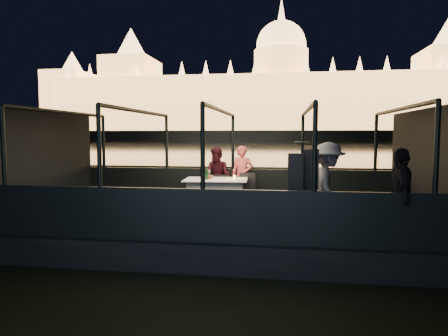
# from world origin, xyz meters

# --- Properties ---
(river_water) EXTENTS (500.00, 500.00, 0.00)m
(river_water) POSITION_xyz_m (0.00, 80.00, 0.00)
(river_water) COLOR black
(river_water) RESTS_ON ground
(boat_hull) EXTENTS (8.60, 4.40, 1.00)m
(boat_hull) POSITION_xyz_m (0.00, 0.00, 0.00)
(boat_hull) COLOR black
(boat_hull) RESTS_ON river_water
(boat_deck) EXTENTS (8.00, 4.00, 0.04)m
(boat_deck) POSITION_xyz_m (0.00, 0.00, 0.48)
(boat_deck) COLOR black
(boat_deck) RESTS_ON boat_hull
(gunwale_port) EXTENTS (8.00, 0.08, 0.90)m
(gunwale_port) POSITION_xyz_m (0.00, 2.00, 0.95)
(gunwale_port) COLOR black
(gunwale_port) RESTS_ON boat_deck
(gunwale_starboard) EXTENTS (8.00, 0.08, 0.90)m
(gunwale_starboard) POSITION_xyz_m (0.00, -2.00, 0.95)
(gunwale_starboard) COLOR black
(gunwale_starboard) RESTS_ON boat_deck
(cabin_glass_port) EXTENTS (8.00, 0.02, 1.40)m
(cabin_glass_port) POSITION_xyz_m (0.00, 2.00, 2.10)
(cabin_glass_port) COLOR #99B2B2
(cabin_glass_port) RESTS_ON gunwale_port
(cabin_glass_starboard) EXTENTS (8.00, 0.02, 1.40)m
(cabin_glass_starboard) POSITION_xyz_m (0.00, -2.00, 2.10)
(cabin_glass_starboard) COLOR #99B2B2
(cabin_glass_starboard) RESTS_ON gunwale_starboard
(cabin_roof_glass) EXTENTS (8.00, 4.00, 0.02)m
(cabin_roof_glass) POSITION_xyz_m (0.00, 0.00, 2.80)
(cabin_roof_glass) COLOR #99B2B2
(cabin_roof_glass) RESTS_ON boat_deck
(end_wall_fore) EXTENTS (0.02, 4.00, 2.30)m
(end_wall_fore) POSITION_xyz_m (-4.00, 0.00, 1.65)
(end_wall_fore) COLOR black
(end_wall_fore) RESTS_ON boat_deck
(end_wall_aft) EXTENTS (0.02, 4.00, 2.30)m
(end_wall_aft) POSITION_xyz_m (4.00, 0.00, 1.65)
(end_wall_aft) COLOR black
(end_wall_aft) RESTS_ON boat_deck
(canopy_ribs) EXTENTS (8.00, 4.00, 2.30)m
(canopy_ribs) POSITION_xyz_m (0.00, 0.00, 1.65)
(canopy_ribs) COLOR black
(canopy_ribs) RESTS_ON boat_deck
(embankment) EXTENTS (400.00, 140.00, 6.00)m
(embankment) POSITION_xyz_m (0.00, 210.00, 1.00)
(embankment) COLOR #423D33
(embankment) RESTS_ON ground
(parliament_building) EXTENTS (220.00, 32.00, 60.00)m
(parliament_building) POSITION_xyz_m (0.00, 175.00, 29.00)
(parliament_building) COLOR #F2D18C
(parliament_building) RESTS_ON embankment
(dining_table_central) EXTENTS (1.52, 1.15, 0.77)m
(dining_table_central) POSITION_xyz_m (-0.23, 0.67, 0.89)
(dining_table_central) COLOR white
(dining_table_central) RESTS_ON boat_deck
(chair_port_left) EXTENTS (0.41, 0.41, 0.80)m
(chair_port_left) POSITION_xyz_m (-0.18, 1.13, 0.95)
(chair_port_left) COLOR black
(chair_port_left) RESTS_ON boat_deck
(chair_port_right) EXTENTS (0.43, 0.43, 0.85)m
(chair_port_right) POSITION_xyz_m (0.45, 1.12, 0.95)
(chair_port_right) COLOR black
(chair_port_right) RESTS_ON boat_deck
(coat_stand) EXTENTS (0.57, 0.51, 1.71)m
(coat_stand) POSITION_xyz_m (1.64, -1.27, 1.40)
(coat_stand) COLOR black
(coat_stand) RESTS_ON boat_deck
(person_woman_coral) EXTENTS (0.56, 0.39, 1.52)m
(person_woman_coral) POSITION_xyz_m (0.29, 1.62, 1.25)
(person_woman_coral) COLOR #F35B58
(person_woman_coral) RESTS_ON boat_deck
(person_man_maroon) EXTENTS (0.85, 0.76, 1.48)m
(person_man_maroon) POSITION_xyz_m (-0.35, 1.66, 1.25)
(person_man_maroon) COLOR #3A1019
(person_man_maroon) RESTS_ON boat_deck
(passenger_stripe) EXTENTS (0.62, 1.08, 1.67)m
(passenger_stripe) POSITION_xyz_m (2.13, -0.91, 1.35)
(passenger_stripe) COLOR white
(passenger_stripe) RESTS_ON boat_deck
(passenger_dark) EXTENTS (0.48, 0.97, 1.59)m
(passenger_dark) POSITION_xyz_m (3.18, -1.71, 1.35)
(passenger_dark) COLOR black
(passenger_dark) RESTS_ON boat_deck
(wine_bottle) EXTENTS (0.07, 0.07, 0.30)m
(wine_bottle) POSITION_xyz_m (-0.43, 0.56, 1.42)
(wine_bottle) COLOR #13351A
(wine_bottle) RESTS_ON dining_table_central
(bread_basket) EXTENTS (0.22, 0.22, 0.08)m
(bread_basket) POSITION_xyz_m (-0.42, 0.78, 1.31)
(bread_basket) COLOR brown
(bread_basket) RESTS_ON dining_table_central
(amber_candle) EXTENTS (0.06, 0.06, 0.08)m
(amber_candle) POSITION_xyz_m (0.18, 0.83, 1.31)
(amber_candle) COLOR #FFB83F
(amber_candle) RESTS_ON dining_table_central
(plate_near) EXTENTS (0.25, 0.25, 0.01)m
(plate_near) POSITION_xyz_m (0.37, 0.52, 1.27)
(plate_near) COLOR silver
(plate_near) RESTS_ON dining_table_central
(plate_far) EXTENTS (0.25, 0.25, 0.02)m
(plate_far) POSITION_xyz_m (-0.36, 0.96, 1.27)
(plate_far) COLOR white
(plate_far) RESTS_ON dining_table_central
(wine_glass_white) EXTENTS (0.08, 0.08, 0.21)m
(wine_glass_white) POSITION_xyz_m (-0.39, 0.69, 1.36)
(wine_glass_white) COLOR silver
(wine_glass_white) RESTS_ON dining_table_central
(wine_glass_red) EXTENTS (0.08, 0.08, 0.19)m
(wine_glass_red) POSITION_xyz_m (0.15, 1.04, 1.36)
(wine_glass_red) COLOR silver
(wine_glass_red) RESTS_ON dining_table_central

